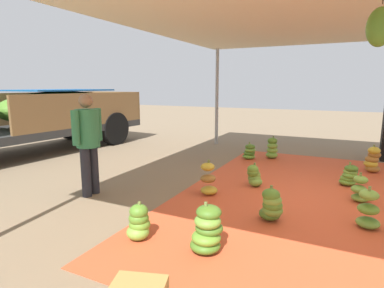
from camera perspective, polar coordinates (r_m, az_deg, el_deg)
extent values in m
plane|color=#7F6B51|center=(6.42, -5.87, -5.78)|extent=(40.00, 40.00, 0.00)
cube|color=#D1512D|center=(5.51, 21.98, -9.22)|extent=(6.47, 4.26, 0.01)
cylinder|color=#9EA0A5|center=(9.71, 4.53, 8.38)|extent=(0.10, 0.10, 2.88)
cube|color=beige|center=(5.34, 24.27, 21.75)|extent=(8.00, 7.00, 0.06)
ellipsoid|color=#477523|center=(3.57, 30.97, 17.75)|extent=(0.24, 0.24, 0.36)
ellipsoid|color=#996628|center=(7.61, 29.90, -3.87)|extent=(0.36, 0.36, 0.16)
ellipsoid|color=gold|center=(7.58, 29.68, -3.13)|extent=(0.31, 0.31, 0.16)
ellipsoid|color=#996628|center=(7.57, 29.85, -2.42)|extent=(0.27, 0.27, 0.16)
ellipsoid|color=#996628|center=(7.57, 30.19, -1.69)|extent=(0.34, 0.34, 0.16)
ellipsoid|color=gold|center=(7.50, 30.16, -1.04)|extent=(0.33, 0.33, 0.16)
cylinder|color=olive|center=(7.52, 30.13, -0.55)|extent=(0.04, 0.04, 0.12)
ellipsoid|color=#60932D|center=(7.92, 10.27, -2.24)|extent=(0.35, 0.35, 0.12)
ellipsoid|color=#477523|center=(7.93, 10.34, -1.62)|extent=(0.35, 0.35, 0.12)
ellipsoid|color=#6B9E38|center=(7.90, 10.51, -1.07)|extent=(0.35, 0.35, 0.12)
ellipsoid|color=#477523|center=(7.90, 10.51, -0.47)|extent=(0.29, 0.29, 0.12)
cylinder|color=olive|center=(7.89, 10.37, -0.03)|extent=(0.04, 0.04, 0.12)
ellipsoid|color=#60932D|center=(6.41, 26.34, -6.17)|extent=(0.36, 0.36, 0.13)
ellipsoid|color=#60932D|center=(6.41, 26.46, -5.60)|extent=(0.33, 0.33, 0.13)
ellipsoid|color=#60932D|center=(6.38, 26.74, -5.11)|extent=(0.34, 0.34, 0.13)
ellipsoid|color=#75A83D|center=(6.39, 26.84, -4.51)|extent=(0.35, 0.35, 0.13)
ellipsoid|color=#477523|center=(6.35, 26.95, -4.00)|extent=(0.33, 0.33, 0.13)
cylinder|color=olive|center=(6.33, 26.74, -3.47)|extent=(0.04, 0.04, 0.12)
ellipsoid|color=gold|center=(5.30, 3.11, -8.38)|extent=(0.36, 0.36, 0.14)
ellipsoid|color=#996628|center=(5.26, 2.92, -6.26)|extent=(0.33, 0.33, 0.14)
ellipsoid|color=gold|center=(5.22, 2.87, -4.16)|extent=(0.32, 0.32, 0.14)
cylinder|color=olive|center=(5.20, 3.06, -3.51)|extent=(0.04, 0.04, 0.12)
ellipsoid|color=#6B9E38|center=(8.11, 14.26, -1.94)|extent=(0.42, 0.42, 0.16)
ellipsoid|color=#75A83D|center=(8.11, 14.35, -1.08)|extent=(0.36, 0.36, 0.16)
ellipsoid|color=#75A83D|center=(8.04, 14.38, -0.30)|extent=(0.35, 0.35, 0.16)
ellipsoid|color=#518428|center=(8.02, 14.40, 0.56)|extent=(0.34, 0.34, 0.16)
cylinder|color=olive|center=(8.03, 14.55, 0.99)|extent=(0.04, 0.04, 0.12)
ellipsoid|color=#75A83D|center=(5.63, 28.18, -8.59)|extent=(0.31, 0.31, 0.12)
ellipsoid|color=#75A83D|center=(5.55, 28.03, -7.26)|extent=(0.32, 0.32, 0.12)
ellipsoid|color=#75A83D|center=(5.56, 28.29, -5.73)|extent=(0.29, 0.29, 0.12)
cylinder|color=olive|center=(5.53, 28.27, -5.17)|extent=(0.04, 0.04, 0.12)
ellipsoid|color=#6B9E38|center=(4.70, 29.27, -12.34)|extent=(0.38, 0.38, 0.13)
ellipsoid|color=#60932D|center=(4.65, 29.34, -10.24)|extent=(0.31, 0.31, 0.13)
ellipsoid|color=#75A83D|center=(4.61, 29.46, -8.05)|extent=(0.33, 0.33, 0.13)
cylinder|color=olive|center=(4.57, 29.52, -7.43)|extent=(0.04, 0.04, 0.12)
ellipsoid|color=#75A83D|center=(5.81, 11.44, -6.72)|extent=(0.30, 0.30, 0.17)
ellipsoid|color=#6B9E38|center=(5.81, 11.25, -6.11)|extent=(0.27, 0.27, 0.17)
ellipsoid|color=#75A83D|center=(5.81, 11.23, -5.53)|extent=(0.30, 0.30, 0.17)
ellipsoid|color=#60932D|center=(5.76, 11.03, -5.09)|extent=(0.27, 0.27, 0.17)
ellipsoid|color=#60932D|center=(5.74, 10.98, -4.55)|extent=(0.28, 0.28, 0.17)
cylinder|color=olive|center=(5.74, 11.30, -3.95)|extent=(0.04, 0.04, 0.12)
ellipsoid|color=#477523|center=(3.60, 2.40, -17.81)|extent=(0.37, 0.37, 0.15)
ellipsoid|color=#60932D|center=(3.55, 2.59, -16.55)|extent=(0.33, 0.33, 0.15)
ellipsoid|color=#477523|center=(3.54, 3.11, -14.98)|extent=(0.34, 0.34, 0.15)
ellipsoid|color=#6B9E38|center=(3.48, 2.86, -13.82)|extent=(0.31, 0.31, 0.15)
ellipsoid|color=#477523|center=(3.46, 3.06, -12.27)|extent=(0.39, 0.39, 0.15)
cylinder|color=olive|center=(3.43, 2.51, -11.42)|extent=(0.04, 0.04, 0.12)
ellipsoid|color=#477523|center=(4.48, 13.92, -12.16)|extent=(0.41, 0.41, 0.16)
ellipsoid|color=#6B9E38|center=(4.41, 14.39, -11.53)|extent=(0.30, 0.30, 0.16)
ellipsoid|color=#518428|center=(4.38, 14.39, -10.69)|extent=(0.35, 0.35, 0.16)
ellipsoid|color=#75A83D|center=(4.35, 14.36, -9.84)|extent=(0.31, 0.31, 0.16)
ellipsoid|color=#518428|center=(4.32, 14.14, -8.92)|extent=(0.31, 0.31, 0.16)
cylinder|color=olive|center=(4.33, 14.20, -8.06)|extent=(0.04, 0.04, 0.12)
ellipsoid|color=#75A83D|center=(3.89, -9.78, -15.45)|extent=(0.38, 0.38, 0.18)
ellipsoid|color=#60932D|center=(3.88, -9.46, -14.18)|extent=(0.35, 0.35, 0.18)
ellipsoid|color=#518428|center=(3.84, -9.64, -13.10)|extent=(0.25, 0.25, 0.18)
ellipsoid|color=#518428|center=(3.81, -9.65, -11.99)|extent=(0.31, 0.31, 0.18)
cylinder|color=olive|center=(3.78, -9.51, -11.16)|extent=(0.04, 0.04, 0.12)
cube|color=#2D2D2D|center=(9.32, -28.64, 1.85)|extent=(7.08, 2.75, 0.20)
cube|color=brown|center=(9.17, -18.41, 5.94)|extent=(4.29, 0.42, 0.90)
cube|color=brown|center=(10.86, -25.81, 6.06)|extent=(4.29, 0.42, 0.90)
cube|color=brown|center=(11.38, -13.88, 6.95)|extent=(0.26, 2.20, 0.90)
ellipsoid|color=#518428|center=(10.00, -22.43, 6.17)|extent=(3.92, 2.15, 0.95)
cube|color=#19569E|center=(9.98, -22.63, 9.01)|extent=(2.70, 1.87, 0.04)
cylinder|color=black|center=(9.99, -13.92, 2.74)|extent=(1.02, 0.36, 1.00)
cylinder|color=black|center=(11.48, -21.07, 3.32)|extent=(1.02, 0.36, 1.00)
cylinder|color=#26262D|center=(5.41, -18.70, -4.89)|extent=(0.15, 0.15, 0.82)
cylinder|color=#26262D|center=(5.54, -17.36, -4.47)|extent=(0.15, 0.15, 0.82)
cylinder|color=#337A4C|center=(5.34, -18.46, 2.74)|extent=(0.37, 0.37, 0.61)
cylinder|color=#337A4C|center=(5.17, -20.39, 2.75)|extent=(0.12, 0.12, 0.54)
cylinder|color=#337A4C|center=(5.51, -16.68, 3.42)|extent=(0.12, 0.12, 0.54)
sphere|color=#936B4C|center=(5.30, -18.73, 7.43)|extent=(0.22, 0.22, 0.22)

